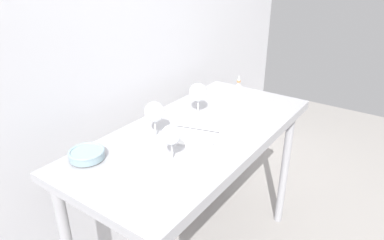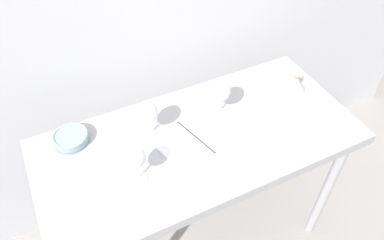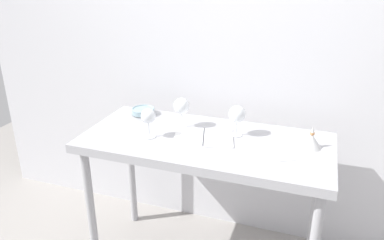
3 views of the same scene
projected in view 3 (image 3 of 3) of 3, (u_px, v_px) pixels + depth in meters
The scene contains 9 objects.
back_wall at pixel (229, 51), 2.39m from camera, with size 3.80×0.04×2.60m, color silver.
steel_counter at pixel (205, 155), 2.15m from camera, with size 1.40×0.65×0.90m.
wine_glass_far_right at pixel (237, 115), 2.11m from camera, with size 0.10×0.10×0.18m.
wine_glass_near_left at pixel (148, 117), 2.09m from camera, with size 0.08×0.08×0.17m.
wine_glass_far_left at pixel (182, 106), 2.22m from camera, with size 0.09×0.09×0.18m.
open_notebook at pixel (203, 137), 2.12m from camera, with size 0.38×0.32×0.01m.
tasting_sheet_upper at pixel (270, 150), 1.97m from camera, with size 0.18×0.25×0.00m, color white.
tasting_bowl at pixel (143, 111), 2.45m from camera, with size 0.15×0.15×0.04m.
decanter_funnel at pixel (311, 141), 2.00m from camera, with size 0.11×0.11×0.12m.
Camera 3 is at (0.56, -1.84, 1.80)m, focal length 35.04 mm.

